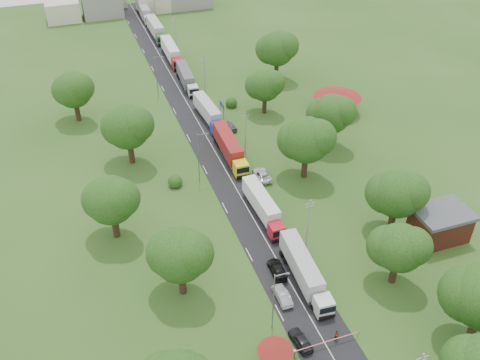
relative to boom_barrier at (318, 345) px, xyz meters
name	(u,v)px	position (x,y,z in m)	size (l,w,h in m)	color
ground	(257,225)	(1.36, 25.00, -0.89)	(260.00, 260.00, 0.00)	#294E1A
road	(220,161)	(1.36, 45.00, -0.89)	(8.00, 200.00, 0.04)	black
boom_barrier	(318,345)	(0.00, 0.00, 0.00)	(9.22, 0.35, 1.18)	slate
guard_booth	(275,352)	(-5.84, 0.00, 1.27)	(4.40, 4.40, 3.45)	beige
info_sign	(222,107)	(6.56, 60.00, 2.11)	(0.12, 3.10, 4.10)	slate
pole_1	(308,222)	(6.86, 18.00, 3.79)	(1.60, 0.24, 9.00)	gray
pole_2	(245,132)	(6.86, 46.00, 3.79)	(1.60, 0.24, 9.00)	gray
pole_3	(204,73)	(6.86, 74.00, 3.79)	(1.60, 0.24, 9.00)	gray
pole_4	(176,32)	(6.86, 102.00, 3.79)	(1.60, 0.24, 9.00)	gray
pole_5	(154,1)	(6.86, 130.00, 3.79)	(1.60, 0.24, 9.00)	gray
lamp_0	(275,299)	(-3.99, 5.00, 4.66)	(2.03, 0.22, 10.00)	slate
lamp_1	(199,155)	(-3.99, 40.00, 4.66)	(2.03, 0.22, 10.00)	slate
lamp_2	(157,75)	(-3.99, 75.00, 4.66)	(2.03, 0.22, 10.00)	slate
tree_2	(399,247)	(15.35, 7.14, 5.70)	(8.00, 8.00, 10.10)	#382616
tree_3	(397,193)	(21.35, 17.16, 6.33)	(8.80, 8.80, 11.07)	#382616
tree_4	(306,139)	(14.34, 35.17, 6.96)	(9.60, 9.60, 12.05)	#382616
tree_5	(331,114)	(23.35, 43.16, 6.33)	(8.80, 8.80, 11.07)	#382616
tree_6	(265,85)	(16.35, 60.14, 5.70)	(8.00, 8.00, 10.10)	#382616
tree_7	(277,48)	(25.34, 75.17, 6.96)	(9.60, 9.60, 12.05)	#382616
tree_10	(180,254)	(-13.65, 15.16, 6.33)	(8.80, 8.80, 11.07)	#382616
tree_11	(111,200)	(-20.65, 30.16, 6.33)	(8.80, 8.80, 11.07)	#382616
tree_12	(127,126)	(-14.66, 50.17, 6.96)	(9.60, 9.60, 12.05)	#382616
tree_13	(73,90)	(-22.65, 70.16, 6.33)	(8.80, 8.80, 11.07)	#382616
house_brick	(440,224)	(27.36, 13.00, 1.76)	(8.60, 6.60, 5.20)	maroon
house_cream	(337,97)	(31.36, 55.00, 2.75)	(10.08, 10.08, 5.80)	beige
distant_town	(136,2)	(2.04, 135.00, 2.60)	(52.00, 8.00, 8.00)	gray
truck_0	(304,270)	(3.28, 11.29, 1.26)	(3.23, 14.67, 4.05)	silver
truck_1	(263,206)	(3.11, 27.04, 1.14)	(2.70, 13.83, 3.83)	#B51422
truck_2	(230,148)	(3.47, 45.55, 1.34)	(2.89, 15.16, 4.20)	yellow
truck_3	(208,112)	(3.70, 60.48, 1.19)	(3.14, 14.24, 3.93)	#1B2CA2
truck_4	(186,78)	(3.58, 78.60, 1.16)	(3.09, 13.98, 3.86)	silver
truck_5	(171,52)	(3.75, 94.74, 1.34)	(2.80, 15.21, 4.21)	#A91A1C
truck_6	(156,29)	(3.42, 112.26, 1.38)	(2.78, 15.48, 4.29)	#235921
truck_7	(144,12)	(3.27, 128.68, 1.25)	(2.85, 14.61, 4.04)	silver
car_lane_front	(301,340)	(-1.64, 1.50, -0.18)	(1.69, 4.20, 1.43)	black
car_lane_mid	(282,295)	(-0.94, 9.15, -0.16)	(1.55, 4.43, 1.46)	#A1A3A9
car_lane_rear	(277,269)	(0.36, 14.08, -0.19)	(1.98, 4.87, 1.41)	black
car_verge_near	(262,175)	(6.86, 37.06, -0.16)	(2.44, 5.28, 1.47)	silver
car_verge_far	(230,126)	(6.86, 55.76, -0.15)	(1.75, 4.36, 1.48)	#515358
pedestrian_near	(336,336)	(2.92, 0.50, -0.05)	(0.61, 0.40, 1.68)	gray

